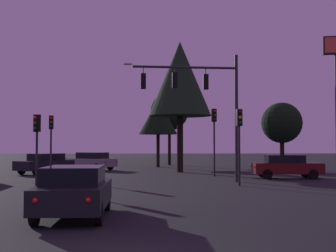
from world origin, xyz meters
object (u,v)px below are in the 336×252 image
traffic_light_median (239,131)px  car_far_lane (91,161)px  traffic_signal_mast_arm (202,94)px  tree_center_horizon (180,79)px  traffic_light_far_side (37,135)px  car_parked_lot (45,163)px  tree_left_far (158,117)px  tree_behind_sign (169,112)px  tree_right_cluster (282,123)px  traffic_light_corner_left (51,134)px  car_nearside_lane (75,191)px  traffic_light_corner_right (214,129)px  car_crossing_left (286,166)px

traffic_light_median → car_far_lane: 18.62m
traffic_signal_mast_arm → tree_center_horizon: bearing=93.1°
car_far_lane → tree_center_horizon: size_ratio=0.45×
traffic_light_far_side → car_far_lane: traffic_light_far_side is taller
car_parked_lot → tree_left_far: (8.73, 9.84, 4.10)m
car_far_lane → traffic_signal_mast_arm: bearing=-59.0°
tree_behind_sign → tree_right_cluster: tree_behind_sign is taller
traffic_light_corner_left → car_nearside_lane: size_ratio=0.93×
tree_behind_sign → tree_left_far: bearing=-106.1°
traffic_light_corner_right → car_parked_lot: traffic_light_corner_right is taller
tree_left_far → traffic_light_far_side: bearing=-108.4°
traffic_light_corner_left → car_parked_lot: 5.07m
traffic_light_far_side → tree_behind_sign: bearing=72.0°
traffic_light_corner_left → tree_center_horizon: 11.65m
car_nearside_lane → car_far_lane: 26.00m
traffic_signal_mast_arm → tree_left_far: bearing=96.5°
traffic_light_corner_right → traffic_light_corner_left: bearing=-175.1°
traffic_light_far_side → tree_right_cluster: 25.31m
car_far_lane → tree_right_cluster: tree_right_cluster is taller
car_nearside_lane → tree_behind_sign: size_ratio=0.56×
car_parked_lot → tree_center_horizon: 12.31m
traffic_light_corner_right → tree_behind_sign: tree_behind_sign is taller
tree_right_cluster → traffic_light_far_side: bearing=-136.1°
traffic_light_corner_left → tree_right_cluster: size_ratio=0.67×
car_nearside_lane → tree_right_cluster: 31.44m
tree_behind_sign → traffic_signal_mast_arm: bearing=-88.2°
traffic_signal_mast_arm → car_nearside_lane: traffic_signal_mast_arm is taller
traffic_light_far_side → tree_center_horizon: 15.58m
tree_right_cluster → traffic_light_corner_left: bearing=-149.1°
traffic_light_corner_left → car_crossing_left: traffic_light_corner_left is taller
traffic_light_median → tree_left_far: size_ratio=0.61×
traffic_light_corner_left → car_parked_lot: bearing=106.7°
traffic_light_corner_left → car_parked_lot: (-1.32, 4.41, -2.11)m
traffic_light_median → car_parked_lot: traffic_light_median is taller
car_nearside_lane → car_crossing_left: bearing=53.8°
traffic_light_far_side → car_parked_lot: size_ratio=0.79×
tree_behind_sign → tree_right_cluster: 12.74m
car_far_lane → tree_left_far: bearing=38.9°
traffic_light_median → car_far_lane: size_ratio=0.87×
car_nearside_lane → car_parked_lot: same height
traffic_light_corner_left → traffic_light_far_side: traffic_light_corner_left is taller
traffic_light_median → car_crossing_left: (4.15, 5.24, -2.09)m
traffic_light_median → traffic_signal_mast_arm: bearing=123.5°
traffic_light_far_side → car_crossing_left: 15.74m
car_far_lane → car_parked_lot: same height
car_far_lane → tree_right_cluster: (17.25, 1.73, 3.39)m
car_parked_lot → tree_right_cluster: bearing=18.7°
traffic_signal_mast_arm → traffic_light_median: size_ratio=1.84×
traffic_signal_mast_arm → tree_center_horizon: 9.99m
car_crossing_left → car_parked_lot: 17.50m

